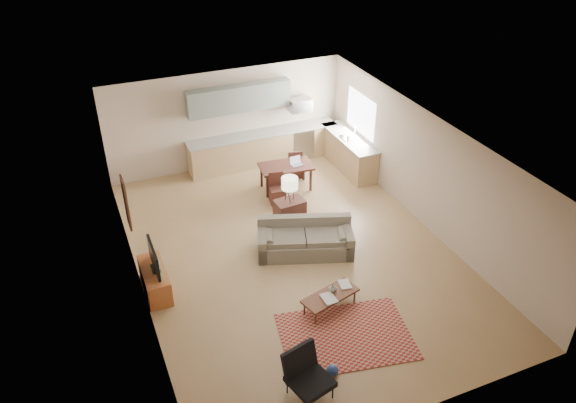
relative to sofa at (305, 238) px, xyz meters
name	(u,v)px	position (x,y,z in m)	size (l,w,h in m)	color
room	(294,200)	(-0.24, 0.08, 0.98)	(9.00, 9.00, 9.00)	#917049
kitchen_counter_back	(264,148)	(0.66, 4.26, 0.09)	(4.26, 0.64, 0.92)	tan
kitchen_counter_right	(348,153)	(2.69, 3.08, 0.09)	(0.64, 2.26, 0.92)	tan
kitchen_range	(300,141)	(1.76, 4.26, 0.08)	(0.62, 0.62, 0.90)	#A5A8AD
kitchen_microwave	(300,105)	(1.76, 4.28, 1.18)	(0.62, 0.40, 0.35)	#A5A8AD
upper_cabinets	(239,98)	(0.06, 4.41, 1.58)	(2.80, 0.34, 0.70)	slate
window_right	(361,114)	(2.99, 3.08, 1.18)	(0.02, 1.40, 1.05)	white
wall_art_left	(126,203)	(-3.45, 0.98, 1.18)	(0.06, 0.42, 1.10)	olive
triptych	(223,106)	(-0.34, 4.55, 1.38)	(1.70, 0.04, 0.50)	beige
rug	(346,336)	(-0.36, -2.58, -0.36)	(2.33, 1.61, 0.02)	maroon
sofa	(305,238)	(0.00, 0.00, 0.00)	(2.13, 0.93, 0.74)	#686050
coffee_table	(330,301)	(-0.29, -1.80, -0.20)	(1.13, 0.45, 0.34)	#4D2717
book_a	(323,300)	(-0.50, -1.90, -0.02)	(0.25, 0.33, 0.03)	maroon
book_b	(339,285)	(-0.01, -1.63, -0.02)	(0.26, 0.33, 0.02)	navy
vase	(332,288)	(-0.22, -1.73, 0.05)	(0.17, 0.17, 0.17)	black
armchair	(310,378)	(-1.50, -3.50, 0.04)	(0.72, 0.72, 0.83)	black
tv_credenza	(155,280)	(-3.25, -0.01, -0.10)	(0.45, 1.17, 0.54)	#9B4C23
tv	(154,258)	(-3.21, -0.01, 0.44)	(0.09, 0.90, 0.54)	black
console_table	(290,215)	(0.04, 0.96, 0.01)	(0.66, 0.44, 0.76)	#3A1C16
table_lamp	(290,189)	(0.04, 0.96, 0.70)	(0.37, 0.37, 0.61)	beige
dining_table	(286,177)	(0.67, 2.69, -0.03)	(1.33, 0.76, 0.67)	#3A1C16
dining_chair_near	(277,189)	(0.22, 2.16, 0.01)	(0.37, 0.38, 0.77)	#3A1C16
dining_chair_far	(294,163)	(1.13, 3.22, 0.03)	(0.39, 0.40, 0.81)	#3A1C16
laptop	(297,161)	(0.94, 2.60, 0.41)	(0.28, 0.21, 0.21)	#A5A8AD
soap_bottle	(349,137)	(2.59, 2.92, 0.64)	(0.09, 0.09, 0.19)	beige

